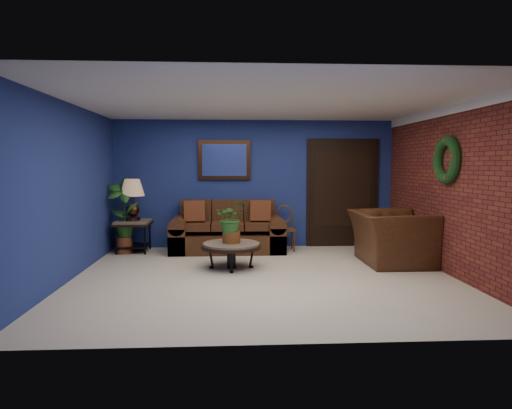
{
  "coord_description": "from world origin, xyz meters",
  "views": [
    {
      "loc": [
        -0.49,
        -6.49,
        1.63
      ],
      "look_at": [
        -0.09,
        0.55,
        1.01
      ],
      "focal_mm": 32.0,
      "sensor_mm": 36.0,
      "label": 1
    }
  ],
  "objects": [
    {
      "name": "coffee_table",
      "position": [
        -0.48,
        0.59,
        0.35
      ],
      "size": [
        0.94,
        0.94,
        0.4
      ],
      "rotation": [
        0.0,
        0.0,
        0.09
      ],
      "color": "#545049",
      "rests_on": "ground"
    },
    {
      "name": "armchair",
      "position": [
        2.15,
        0.8,
        0.43
      ],
      "size": [
        1.16,
        1.33,
        0.86
      ],
      "primitive_type": "imported",
      "rotation": [
        0.0,
        0.0,
        1.57
      ],
      "color": "#442A13",
      "rests_on": "ground"
    },
    {
      "name": "sofa",
      "position": [
        -0.54,
        2.08,
        0.31
      ],
      "size": [
        2.12,
        0.92,
        0.96
      ],
      "color": "#442A13",
      "rests_on": "ground"
    },
    {
      "name": "floor_plant",
      "position": [
        2.35,
        0.44,
        0.46
      ],
      "size": [
        0.46,
        0.41,
        0.87
      ],
      "color": "brown",
      "rests_on": "ground"
    },
    {
      "name": "wall_right_brick",
      "position": [
        2.75,
        0.0,
        1.25
      ],
      "size": [
        0.04,
        5.0,
        2.5
      ],
      "primitive_type": "cube",
      "color": "maroon",
      "rests_on": "ground"
    },
    {
      "name": "coffee_plant",
      "position": [
        -0.48,
        0.59,
        0.77
      ],
      "size": [
        0.52,
        0.46,
        0.66
      ],
      "color": "brown",
      "rests_on": "coffee_table"
    },
    {
      "name": "end_table",
      "position": [
        -2.3,
        2.05,
        0.46
      ],
      "size": [
        0.65,
        0.65,
        0.59
      ],
      "color": "#545049",
      "rests_on": "ground"
    },
    {
      "name": "wall_mirror",
      "position": [
        -0.6,
        2.46,
        1.72
      ],
      "size": [
        1.02,
        0.06,
        0.77
      ],
      "primitive_type": "cube",
      "color": "#3C2112",
      "rests_on": "wall_back"
    },
    {
      "name": "tall_plant",
      "position": [
        -2.45,
        1.95,
        0.76
      ],
      "size": [
        0.64,
        0.47,
        1.41
      ],
      "color": "brown",
      "rests_on": "ground"
    },
    {
      "name": "closet_door",
      "position": [
        1.75,
        2.47,
        1.05
      ],
      "size": [
        1.44,
        0.06,
        2.18
      ],
      "primitive_type": "cube",
      "color": "black",
      "rests_on": "wall_back"
    },
    {
      "name": "crown_molding",
      "position": [
        2.72,
        0.0,
        2.43
      ],
      "size": [
        0.03,
        5.0,
        0.14
      ],
      "primitive_type": "cube",
      "color": "white",
      "rests_on": "wall_right_brick"
    },
    {
      "name": "ceiling",
      "position": [
        0.0,
        0.0,
        2.5
      ],
      "size": [
        5.5,
        5.0,
        0.02
      ],
      "primitive_type": "cube",
      "color": "white",
      "rests_on": "wall_back"
    },
    {
      "name": "wall_left",
      "position": [
        -2.75,
        0.0,
        1.25
      ],
      "size": [
        0.04,
        5.0,
        2.5
      ],
      "primitive_type": "cube",
      "color": "navy",
      "rests_on": "ground"
    },
    {
      "name": "side_chair",
      "position": [
        0.55,
        2.11,
        0.48
      ],
      "size": [
        0.37,
        0.37,
        0.85
      ],
      "rotation": [
        0.0,
        0.0,
        -0.01
      ],
      "color": "#513317",
      "rests_on": "ground"
    },
    {
      "name": "table_lamp",
      "position": [
        -2.3,
        2.05,
        1.08
      ],
      "size": [
        0.45,
        0.45,
        0.74
      ],
      "color": "#3C2112",
      "rests_on": "end_table"
    },
    {
      "name": "floor",
      "position": [
        0.0,
        0.0,
        0.0
      ],
      "size": [
        5.5,
        5.5,
        0.0
      ],
      "primitive_type": "plane",
      "color": "beige",
      "rests_on": "ground"
    },
    {
      "name": "wreath",
      "position": [
        2.69,
        0.05,
        1.7
      ],
      "size": [
        0.16,
        0.72,
        0.72
      ],
      "primitive_type": "torus",
      "rotation": [
        0.0,
        1.57,
        0.0
      ],
      "color": "black",
      "rests_on": "wall_right_brick"
    },
    {
      "name": "wall_back",
      "position": [
        0.0,
        2.5,
        1.25
      ],
      "size": [
        5.5,
        0.04,
        2.5
      ],
      "primitive_type": "cube",
      "color": "navy",
      "rests_on": "ground"
    }
  ]
}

